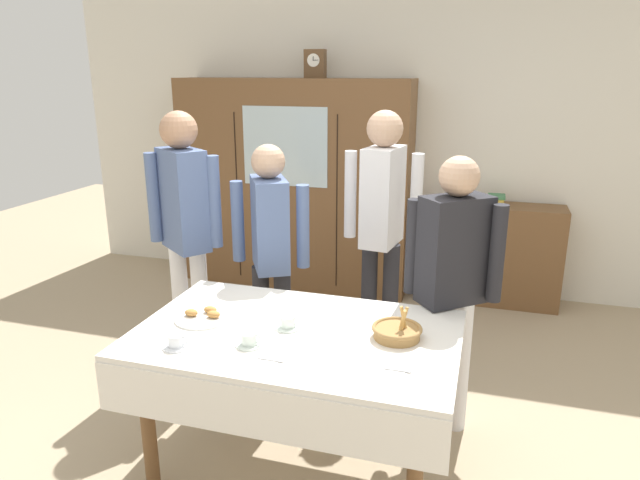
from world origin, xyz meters
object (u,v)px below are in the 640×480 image
(person_near_right_end, at_px, (453,271))
(person_behind_table_left, at_px, (185,217))
(book_stack, at_px, (496,200))
(person_by_cabinet, at_px, (382,214))
(mantel_clock, at_px, (315,64))
(bookshelf_low, at_px, (491,254))
(spoon_near_left, at_px, (402,371))
(person_beside_shelf, at_px, (270,242))
(bread_basket, at_px, (397,331))
(dining_table, at_px, (294,355))
(spoon_far_left, at_px, (275,360))
(wall_cabinet, at_px, (294,185))
(tea_cup_mid_left, at_px, (249,340))
(tea_cup_far_left, at_px, (177,342))
(tea_cup_front_edge, at_px, (288,323))
(pastry_plate, at_px, (203,316))

(person_near_right_end, distance_m, person_behind_table_left, 1.74)
(book_stack, xyz_separation_m, person_by_cabinet, (-0.74, -1.35, 0.15))
(mantel_clock, bearing_deg, bookshelf_low, 1.83)
(spoon_near_left, bearing_deg, person_beside_shelf, 133.49)
(bread_basket, xyz_separation_m, person_beside_shelf, (-0.94, 0.76, 0.14))
(dining_table, distance_m, spoon_far_left, 0.30)
(bookshelf_low, relative_size, person_behind_table_left, 0.66)
(dining_table, distance_m, bookshelf_low, 2.80)
(wall_cabinet, distance_m, tea_cup_mid_left, 2.86)
(person_beside_shelf, xyz_separation_m, person_near_right_end, (1.15, -0.25, 0.01))
(bread_basket, xyz_separation_m, person_near_right_end, (0.21, 0.52, 0.15))
(book_stack, distance_m, spoon_near_left, 2.87)
(person_near_right_end, bearing_deg, mantel_clock, 125.06)
(tea_cup_far_left, relative_size, person_behind_table_left, 0.07)
(person_beside_shelf, distance_m, person_behind_table_left, 0.59)
(tea_cup_mid_left, distance_m, person_by_cabinet, 1.52)
(dining_table, xyz_separation_m, mantel_clock, (-0.69, 2.59, 1.38))
(bookshelf_low, xyz_separation_m, person_near_right_end, (-0.22, -2.02, 0.51))
(spoon_far_left, bearing_deg, spoon_near_left, 7.32)
(spoon_far_left, bearing_deg, tea_cup_front_edge, 99.63)
(person_beside_shelf, bearing_deg, tea_cup_front_edge, -63.21)
(dining_table, xyz_separation_m, bread_basket, (0.48, 0.10, 0.15))
(dining_table, bearing_deg, tea_cup_mid_left, -133.76)
(spoon_far_left, bearing_deg, person_near_right_end, 52.42)
(person_behind_table_left, bearing_deg, person_by_cabinet, 21.26)
(pastry_plate, distance_m, person_by_cabinet, 1.45)
(spoon_far_left, bearing_deg, bread_basket, 38.36)
(book_stack, distance_m, tea_cup_front_edge, 2.76)
(mantel_clock, bearing_deg, bread_basket, -64.79)
(book_stack, relative_size, spoon_near_left, 1.88)
(wall_cabinet, xyz_separation_m, bread_basket, (1.38, -2.49, -0.15))
(dining_table, height_order, tea_cup_mid_left, tea_cup_mid_left)
(person_by_cabinet, bearing_deg, spoon_near_left, -75.81)
(tea_cup_front_edge, bearing_deg, book_stack, 69.46)
(bookshelf_low, relative_size, person_beside_shelf, 0.75)
(bookshelf_low, bearing_deg, bread_basket, -99.76)
(bookshelf_low, distance_m, tea_cup_far_left, 3.25)
(spoon_near_left, relative_size, person_near_right_end, 0.08)
(spoon_near_left, relative_size, person_behind_table_left, 0.07)
(tea_cup_mid_left, distance_m, person_beside_shelf, 1.09)
(dining_table, height_order, tea_cup_front_edge, tea_cup_front_edge)
(person_behind_table_left, bearing_deg, dining_table, -38.34)
(book_stack, bearing_deg, person_behind_table_left, -136.87)
(book_stack, relative_size, bread_basket, 0.93)
(wall_cabinet, xyz_separation_m, mantel_clock, (0.21, -0.00, 1.08))
(tea_cup_far_left, xyz_separation_m, person_near_right_end, (1.16, 0.90, 0.16))
(tea_cup_mid_left, xyz_separation_m, spoon_far_left, (0.17, -0.11, -0.02))
(mantel_clock, xyz_separation_m, person_behind_table_left, (-0.34, -1.77, -0.97))
(bookshelf_low, height_order, tea_cup_far_left, bookshelf_low)
(person_by_cabinet, relative_size, person_behind_table_left, 1.00)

